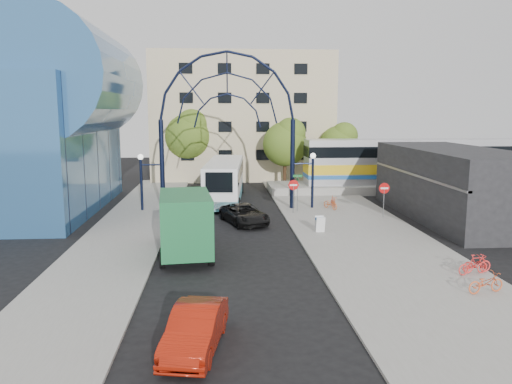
{
  "coord_description": "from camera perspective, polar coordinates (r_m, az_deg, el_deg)",
  "views": [
    {
      "loc": [
        -0.67,
        -24.15,
        7.61
      ],
      "look_at": [
        1.57,
        6.0,
        2.71
      ],
      "focal_mm": 35.0,
      "sensor_mm": 36.0,
      "label": 1
    }
  ],
  "objects": [
    {
      "name": "ground",
      "position": [
        25.33,
        -2.57,
        -8.28
      ],
      "size": [
        120.0,
        120.0,
        0.0
      ],
      "primitive_type": "plane",
      "color": "black",
      "rests_on": "ground"
    },
    {
      "name": "city_bus",
      "position": [
        42.99,
        -3.58,
        1.4
      ],
      "size": [
        3.73,
        12.59,
        3.41
      ],
      "rotation": [
        0.0,
        0.0,
        -0.08
      ],
      "color": "white",
      "rests_on": "ground"
    },
    {
      "name": "bike_far_b",
      "position": [
        25.75,
        23.92,
        -7.49
      ],
      "size": [
        1.52,
        0.61,
        0.89
      ],
      "primitive_type": "imported",
      "rotation": [
        0.0,
        0.0,
        1.71
      ],
      "color": "#FE3432",
      "rests_on": "sidewalk_east"
    },
    {
      "name": "plaza_west",
      "position": [
        31.62,
        -14.8,
        -4.91
      ],
      "size": [
        5.0,
        50.0,
        0.12
      ],
      "primitive_type": "cube",
      "color": "gray",
      "rests_on": "ground"
    },
    {
      "name": "train_car",
      "position": [
        50.79,
        19.82,
        3.34
      ],
      "size": [
        25.1,
        3.05,
        4.2
      ],
      "color": "#B7B7BC",
      "rests_on": "train_platform"
    },
    {
      "name": "tree_north_b",
      "position": [
        54.22,
        -7.69,
        6.65
      ],
      "size": [
        5.12,
        5.12,
        8.0
      ],
      "color": "#382314",
      "rests_on": "ground"
    },
    {
      "name": "transit_hall",
      "position": [
        41.81,
        -24.94,
        7.11
      ],
      "size": [
        16.5,
        18.0,
        14.5
      ],
      "color": "#316196",
      "rests_on": "ground"
    },
    {
      "name": "commercial_block_east",
      "position": [
        38.34,
        21.56,
        0.9
      ],
      "size": [
        6.0,
        16.0,
        5.0
      ],
      "primitive_type": "cube",
      "color": "black",
      "rests_on": "ground"
    },
    {
      "name": "bike_far_c",
      "position": [
        23.15,
        24.78,
        -9.39
      ],
      "size": [
        1.77,
        0.92,
        0.88
      ],
      "primitive_type": "imported",
      "rotation": [
        0.0,
        0.0,
        1.78
      ],
      "color": "#DA582B",
      "rests_on": "sidewalk_east"
    },
    {
      "name": "black_suv",
      "position": [
        34.06,
        -1.34,
        -2.54
      ],
      "size": [
        3.68,
        5.33,
        1.35
      ],
      "primitive_type": "imported",
      "rotation": [
        0.0,
        0.0,
        0.32
      ],
      "color": "black",
      "rests_on": "ground"
    },
    {
      "name": "red_sedan",
      "position": [
        16.74,
        -6.94,
        -15.24
      ],
      "size": [
        2.21,
        4.46,
        1.4
      ],
      "primitive_type": "imported",
      "rotation": [
        0.0,
        0.0,
        -0.18
      ],
      "color": "#981809",
      "rests_on": "ground"
    },
    {
      "name": "tree_north_c",
      "position": [
        53.73,
        9.57,
        5.52
      ],
      "size": [
        4.16,
        4.16,
        6.5
      ],
      "color": "#382314",
      "rests_on": "ground"
    },
    {
      "name": "bike_near_b",
      "position": [
        39.81,
        8.8,
        -1.09
      ],
      "size": [
        0.45,
        1.49,
        0.89
      ],
      "primitive_type": "imported",
      "rotation": [
        0.0,
        0.0,
        0.02
      ],
      "color": "#D24D2A",
      "rests_on": "sidewalk_east"
    },
    {
      "name": "bike_near_a",
      "position": [
        39.08,
        8.51,
        -1.31
      ],
      "size": [
        1.18,
        1.7,
        0.84
      ],
      "primitive_type": "imported",
      "rotation": [
        0.0,
        0.0,
        0.43
      ],
      "color": "orange",
      "rests_on": "sidewalk_east"
    },
    {
      "name": "green_truck",
      "position": [
        26.84,
        -8.12,
        -3.56
      ],
      "size": [
        3.18,
        7.04,
        3.44
      ],
      "rotation": [
        0.0,
        0.0,
        0.1
      ],
      "color": "black",
      "rests_on": "ground"
    },
    {
      "name": "do_not_enter_sign",
      "position": [
        36.53,
        14.44,
        0.04
      ],
      "size": [
        0.76,
        0.07,
        2.48
      ],
      "color": "slate",
      "rests_on": "sidewalk_east"
    },
    {
      "name": "sandwich_board",
      "position": [
        31.53,
        7.34,
        -3.45
      ],
      "size": [
        0.55,
        0.61,
        0.99
      ],
      "color": "white",
      "rests_on": "sidewalk_east"
    },
    {
      "name": "bike_far_a",
      "position": [
        25.46,
        23.54,
        -7.7
      ],
      "size": [
        1.69,
        0.94,
        0.84
      ],
      "primitive_type": "imported",
      "rotation": [
        0.0,
        0.0,
        1.82
      ],
      "color": "red",
      "rests_on": "sidewalk_east"
    },
    {
      "name": "street_name_sign",
      "position": [
        37.62,
        4.77,
        0.8
      ],
      "size": [
        0.7,
        0.7,
        2.8
      ],
      "color": "slate",
      "rests_on": "sidewalk_east"
    },
    {
      "name": "sidewalk_east",
      "position": [
        30.41,
        12.51,
        -5.39
      ],
      "size": [
        8.0,
        56.0,
        0.12
      ],
      "primitive_type": "cube",
      "color": "gray",
      "rests_on": "ground"
    },
    {
      "name": "stop_sign",
      "position": [
        36.99,
        4.3,
        0.45
      ],
      "size": [
        0.8,
        0.07,
        2.5
      ],
      "color": "slate",
      "rests_on": "sidewalk_east"
    },
    {
      "name": "train_platform",
      "position": [
        51.08,
        19.67,
        0.55
      ],
      "size": [
        32.0,
        5.0,
        0.8
      ],
      "primitive_type": "cube",
      "color": "gray",
      "rests_on": "ground"
    },
    {
      "name": "apartment_block",
      "position": [
        59.19,
        -1.69,
        8.62
      ],
      "size": [
        20.0,
        12.1,
        14.0
      ],
      "color": "#C8BB8B",
      "rests_on": "ground"
    },
    {
      "name": "tree_north_a",
      "position": [
        50.63,
        3.48,
        5.79
      ],
      "size": [
        4.48,
        4.48,
        7.0
      ],
      "color": "#382314",
      "rests_on": "ground"
    },
    {
      "name": "gateway_arch",
      "position": [
        38.17,
        -3.3,
        10.62
      ],
      "size": [
        13.64,
        0.44,
        12.1
      ],
      "color": "black",
      "rests_on": "ground"
    }
  ]
}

